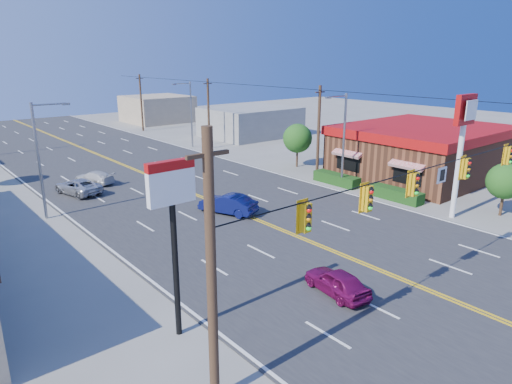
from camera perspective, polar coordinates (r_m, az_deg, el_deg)
ground at (r=24.17m, az=19.41°, el=-11.07°), size 160.00×160.00×0.00m
road at (r=37.43m, az=-7.53°, el=-0.38°), size 20.00×120.00×0.06m
signal_span at (r=22.32m, az=20.43°, el=0.05°), size 24.32×0.34×9.00m
kfc at (r=45.63m, az=19.95°, el=4.87°), size 16.30×12.40×4.70m
kfc_pylon at (r=33.57m, az=24.43°, el=6.88°), size 2.20×0.36×8.50m
pizza_hut_sign at (r=17.41m, az=-10.38°, el=-2.62°), size 1.90×0.30×6.85m
streetlight_se at (r=39.00m, az=10.77°, el=6.93°), size 2.55×0.25×8.00m
streetlight_ne at (r=57.18m, az=-8.28°, el=10.02°), size 2.55×0.25×8.00m
streetlight_sw at (r=34.03m, az=-25.26°, el=4.27°), size 2.55×0.25×8.00m
utility_pole_near at (r=42.68m, az=7.82°, el=7.44°), size 0.28×0.28×8.40m
utility_pole_mid at (r=56.30m, az=-5.95°, el=9.67°), size 0.28×0.28×8.40m
utility_pole_far at (r=71.87m, az=-14.15°, el=10.74°), size 0.28×0.28×8.40m
tree_kfc_rear at (r=46.54m, az=5.21°, el=6.69°), size 2.94×2.94×4.41m
tree_kfc_front at (r=36.17m, az=28.71°, el=1.18°), size 2.52×2.52×3.78m
bld_east_mid at (r=65.55m, az=-0.68°, el=8.78°), size 12.00×10.00×4.00m
bld_east_far at (r=82.22m, az=-12.23°, el=10.13°), size 10.00×10.00×4.40m
car_magenta at (r=22.20m, az=10.07°, el=-11.12°), size 1.91×3.74×1.22m
car_blue at (r=32.61m, az=-3.55°, el=-1.58°), size 3.00×4.51×1.41m
car_white at (r=42.66m, az=-19.57°, el=1.64°), size 2.92×4.21×1.13m
car_silver at (r=39.95m, az=-21.39°, el=0.58°), size 3.08×4.89×1.26m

